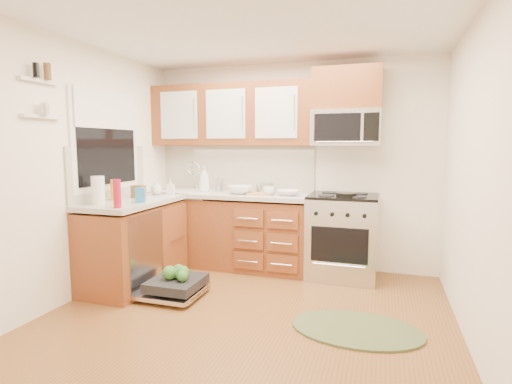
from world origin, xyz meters
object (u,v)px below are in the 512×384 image
(microwave, at_px, (346,128))
(paper_towel_roll, at_px, (98,190))
(skillet, at_px, (346,195))
(cup, at_px, (269,191))
(range, at_px, (342,236))
(dishwasher, at_px, (173,287))
(sink, at_px, (189,201))
(bowl_b, at_px, (240,190))
(stock_pot, at_px, (265,188))
(cutting_board, at_px, (260,194))
(rug, at_px, (357,329))
(bowl_a, at_px, (288,193))
(upper_cabinets, at_px, (231,115))

(microwave, bearing_deg, paper_towel_roll, -148.25)
(skillet, relative_size, cup, 1.68)
(range, distance_m, dishwasher, 1.95)
(sink, height_order, bowl_b, bowl_b)
(dishwasher, relative_size, cup, 5.32)
(paper_towel_roll, xyz_separation_m, bowl_b, (1.05, 1.21, -0.09))
(stock_pot, bearing_deg, paper_towel_roll, -134.69)
(cutting_board, bearing_deg, dishwasher, -119.18)
(range, relative_size, skillet, 4.30)
(paper_towel_roll, bearing_deg, range, 29.50)
(dishwasher, bearing_deg, rug, -6.23)
(paper_towel_roll, distance_m, cup, 1.85)
(microwave, bearing_deg, stock_pot, -176.43)
(bowl_a, bearing_deg, paper_towel_roll, -142.94)
(rug, xyz_separation_m, cup, (-1.10, 1.22, 0.97))
(paper_towel_roll, bearing_deg, bowl_a, 37.06)
(sink, distance_m, rug, 2.67)
(range, relative_size, sink, 1.53)
(range, height_order, bowl_a, bowl_a)
(rug, bearing_deg, skillet, 100.16)
(dishwasher, xyz_separation_m, bowl_a, (0.91, 1.09, 0.86))
(microwave, xyz_separation_m, bowl_b, (-1.21, -0.19, -0.73))
(sink, distance_m, bowl_a, 1.31)
(rug, relative_size, cutting_board, 3.66)
(paper_towel_roll, height_order, bowl_a, paper_towel_roll)
(skillet, bearing_deg, cup, 178.36)
(cutting_board, relative_size, bowl_b, 0.96)
(upper_cabinets, xyz_separation_m, bowl_b, (0.19, -0.21, -0.90))
(upper_cabinets, height_order, range, upper_cabinets)
(bowl_b, distance_m, cup, 0.37)
(microwave, distance_m, dishwasher, 2.55)
(cutting_board, bearing_deg, stock_pot, 83.35)
(microwave, distance_m, bowl_b, 1.43)
(dishwasher, height_order, bowl_b, bowl_b)
(upper_cabinets, relative_size, cup, 15.59)
(upper_cabinets, bearing_deg, stock_pot, -10.09)
(range, bearing_deg, rug, -79.07)
(rug, height_order, skillet, skillet)
(sink, relative_size, dishwasher, 0.89)
(sink, xyz_separation_m, skillet, (1.97, -0.12, 0.17))
(upper_cabinets, bearing_deg, sink, -163.55)
(paper_towel_roll, bearing_deg, rug, -1.02)
(paper_towel_roll, xyz_separation_m, bowl_a, (1.64, 1.24, -0.11))
(microwave, relative_size, skillet, 3.44)
(dishwasher, distance_m, rug, 1.81)
(stock_pot, bearing_deg, upper_cabinets, 169.91)
(upper_cabinets, distance_m, rug, 2.90)
(stock_pot, distance_m, paper_towel_roll, 1.89)
(bowl_b, relative_size, cup, 2.31)
(microwave, height_order, rug, microwave)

